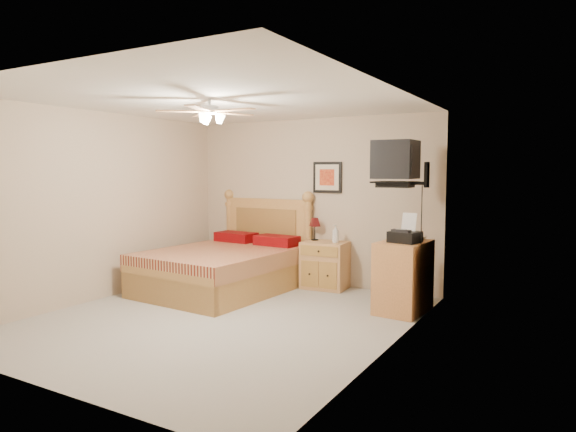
{
  "coord_description": "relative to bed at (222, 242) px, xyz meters",
  "views": [
    {
      "loc": [
        3.57,
        -4.69,
        1.71
      ],
      "look_at": [
        0.36,
        0.9,
        1.15
      ],
      "focal_mm": 32.0,
      "sensor_mm": 36.0,
      "label": 1
    }
  ],
  "objects": [
    {
      "name": "floor",
      "position": [
        0.86,
        -1.12,
        -0.71
      ],
      "size": [
        4.5,
        4.5,
        0.0
      ],
      "primitive_type": "plane",
      "color": "gray",
      "rests_on": "ground"
    },
    {
      "name": "ceiling",
      "position": [
        0.86,
        -1.12,
        1.79
      ],
      "size": [
        4.0,
        4.5,
        0.04
      ],
      "primitive_type": "cube",
      "color": "white",
      "rests_on": "ground"
    },
    {
      "name": "wall_back",
      "position": [
        0.86,
        1.13,
        0.54
      ],
      "size": [
        4.0,
        0.04,
        2.5
      ],
      "primitive_type": "cube",
      "color": "tan",
      "rests_on": "ground"
    },
    {
      "name": "wall_front",
      "position": [
        0.86,
        -3.37,
        0.54
      ],
      "size": [
        4.0,
        0.04,
        2.5
      ],
      "primitive_type": "cube",
      "color": "tan",
      "rests_on": "ground"
    },
    {
      "name": "wall_left",
      "position": [
        -1.14,
        -1.12,
        0.54
      ],
      "size": [
        0.04,
        4.5,
        2.5
      ],
      "primitive_type": "cube",
      "color": "tan",
      "rests_on": "ground"
    },
    {
      "name": "wall_right",
      "position": [
        2.86,
        -1.12,
        0.54
      ],
      "size": [
        0.04,
        4.5,
        2.5
      ],
      "primitive_type": "cube",
      "color": "tan",
      "rests_on": "ground"
    },
    {
      "name": "bed",
      "position": [
        0.0,
        0.0,
        0.0
      ],
      "size": [
        1.81,
        2.29,
        1.41
      ],
      "primitive_type": null,
      "rotation": [
        0.0,
        0.0,
        -0.07
      ],
      "color": "#B97C41",
      "rests_on": "ground"
    },
    {
      "name": "nightstand",
      "position": [
        1.21,
        0.88,
        -0.36
      ],
      "size": [
        0.67,
        0.52,
        0.69
      ],
      "primitive_type": "cube",
      "rotation": [
        0.0,
        0.0,
        0.07
      ],
      "color": "#BB8247",
      "rests_on": "ground"
    },
    {
      "name": "table_lamp",
      "position": [
        1.0,
        0.95,
        0.15
      ],
      "size": [
        0.2,
        0.2,
        0.34
      ],
      "primitive_type": null,
      "rotation": [
        0.0,
        0.0,
        0.08
      ],
      "color": "#531112",
      "rests_on": "nightstand"
    },
    {
      "name": "lotion_bottle",
      "position": [
        1.38,
        0.87,
        0.11
      ],
      "size": [
        0.13,
        0.13,
        0.26
      ],
      "primitive_type": "imported",
      "rotation": [
        0.0,
        0.0,
        -0.34
      ],
      "color": "silver",
      "rests_on": "nightstand"
    },
    {
      "name": "framed_picture",
      "position": [
        1.13,
        1.11,
        0.91
      ],
      "size": [
        0.46,
        0.04,
        0.46
      ],
      "primitive_type": "cube",
      "color": "black",
      "rests_on": "wall_back"
    },
    {
      "name": "dresser",
      "position": [
        2.59,
        0.2,
        -0.27
      ],
      "size": [
        0.57,
        0.78,
        0.87
      ],
      "primitive_type": "cube",
      "rotation": [
        0.0,
        0.0,
        -0.08
      ],
      "color": "#A46C3B",
      "rests_on": "ground"
    },
    {
      "name": "fax_machine",
      "position": [
        2.63,
        0.11,
        0.33
      ],
      "size": [
        0.38,
        0.39,
        0.35
      ],
      "primitive_type": null,
      "rotation": [
        0.0,
        0.0,
        -0.16
      ],
      "color": "black",
      "rests_on": "dresser"
    },
    {
      "name": "magazine_lower",
      "position": [
        2.58,
        0.47,
        0.17
      ],
      "size": [
        0.18,
        0.24,
        0.02
      ],
      "primitive_type": "imported",
      "rotation": [
        0.0,
        0.0,
        -0.03
      ],
      "color": "#B1A38F",
      "rests_on": "dresser"
    },
    {
      "name": "magazine_upper",
      "position": [
        2.6,
        0.5,
        0.19
      ],
      "size": [
        0.24,
        0.28,
        0.02
      ],
      "primitive_type": "imported",
      "rotation": [
        0.0,
        0.0,
        0.31
      ],
      "color": "tan",
      "rests_on": "magazine_lower"
    },
    {
      "name": "wall_tv",
      "position": [
        2.61,
        0.22,
        1.1
      ],
      "size": [
        0.56,
        0.46,
        0.58
      ],
      "primitive_type": null,
      "color": "black",
      "rests_on": "wall_right"
    },
    {
      "name": "ceiling_fan",
      "position": [
        0.86,
        -1.32,
        1.65
      ],
      "size": [
        1.14,
        1.14,
        0.28
      ],
      "primitive_type": null,
      "color": "silver",
      "rests_on": "ceiling"
    }
  ]
}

